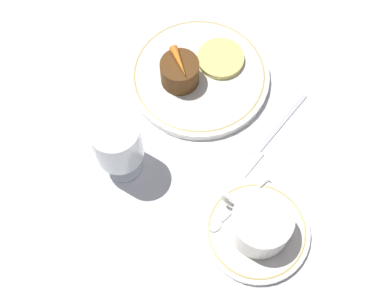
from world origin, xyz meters
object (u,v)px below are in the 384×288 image
at_px(dessert_cake, 180,72).
at_px(fork, 265,142).
at_px(dinner_plate, 199,76).
at_px(wine_glass, 118,144).
at_px(coffee_cup, 261,224).

bearing_deg(dessert_cake, fork, -179.83).
distance_m(dinner_plate, dessert_cake, 0.04).
bearing_deg(wine_glass, fork, -131.30).
distance_m(wine_glass, dessert_cake, 0.17).
height_order(wine_glass, fork, wine_glass).
bearing_deg(coffee_cup, dinner_plate, -33.57).
xyz_separation_m(fork, dessert_cake, (0.17, 0.00, 0.03)).
distance_m(dinner_plate, coffee_cup, 0.28).
relative_size(dinner_plate, dessert_cake, 3.71).
height_order(dinner_plate, dessert_cake, dessert_cake).
bearing_deg(dinner_plate, dessert_cake, 58.39).
relative_size(coffee_cup, wine_glass, 0.93).
distance_m(wine_glass, fork, 0.23).
relative_size(coffee_cup, dessert_cake, 1.80).
relative_size(fork, dessert_cake, 2.87).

